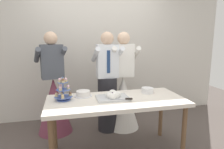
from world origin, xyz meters
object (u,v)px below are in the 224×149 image
main_cake_tray (113,96)px  dessert_table (116,104)px  cupcake_stand (63,91)px  person_bride (123,95)px  round_cake (83,94)px  person_guest (54,98)px  plate_stack (148,90)px  person_groom (107,88)px

main_cake_tray → dessert_table: bearing=-20.1°
cupcake_stand → person_bride: bearing=33.0°
round_cake → person_guest: person_guest is taller
plate_stack → person_bride: (-0.19, 0.58, -0.23)m
person_guest → cupcake_stand: bearing=-77.6°
plate_stack → round_cake: size_ratio=0.74×
round_cake → person_bride: 0.94m
cupcake_stand → plate_stack: bearing=3.0°
plate_stack → person_groom: bearing=131.5°
cupcake_stand → round_cake: bearing=21.9°
cupcake_stand → plate_stack: size_ratio=1.72×
main_cake_tray → plate_stack: bearing=15.8°
cupcake_stand → main_cake_tray: 0.64m
person_guest → round_cake: bearing=-56.0°
dessert_table → main_cake_tray: size_ratio=4.17×
cupcake_stand → main_cake_tray: bearing=-8.6°
plate_stack → person_guest: bearing=153.4°
main_cake_tray → person_bride: size_ratio=0.26×
person_groom → person_bride: 0.33m
round_cake → plate_stack: bearing=-2.7°
main_cake_tray → person_bride: (0.36, 0.74, -0.23)m
dessert_table → cupcake_stand: 0.71m
cupcake_stand → person_guest: 0.82m
cupcake_stand → person_guest: size_ratio=0.18×
dessert_table → person_bride: (0.32, 0.76, -0.12)m
person_guest → main_cake_tray: bearing=-46.4°
main_cake_tray → person_guest: bearing=133.6°
dessert_table → person_groom: (0.03, 0.72, 0.05)m
cupcake_stand → plate_stack: (1.19, 0.06, -0.08)m
plate_stack → round_cake: (-0.92, 0.04, -0.00)m
cupcake_stand → main_cake_tray: size_ratio=0.71×
dessert_table → main_cake_tray: 0.12m
cupcake_stand → round_cake: (0.26, 0.11, -0.09)m
plate_stack → main_cake_tray: bearing=-164.2°
person_groom → person_bride: (0.29, 0.04, -0.16)m
cupcake_stand → main_cake_tray: cupcake_stand is taller
dessert_table → plate_stack: (0.51, 0.17, 0.11)m
dessert_table → person_groom: person_groom is taller
person_groom → main_cake_tray: bearing=-96.1°
round_cake → cupcake_stand: bearing=-158.1°
dessert_table → cupcake_stand: cupcake_stand is taller
main_cake_tray → person_groom: size_ratio=0.26×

